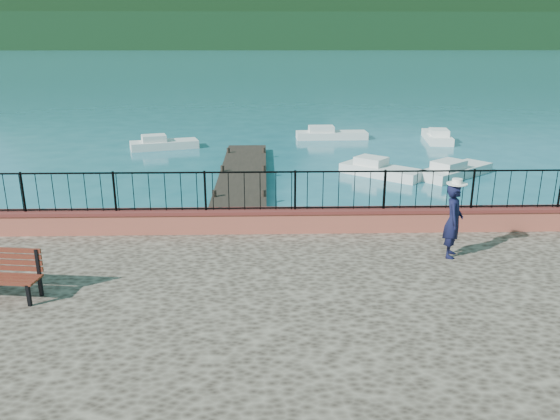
{
  "coord_description": "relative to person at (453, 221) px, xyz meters",
  "views": [
    {
      "loc": [
        -1.02,
        -9.17,
        5.83
      ],
      "look_at": [
        -0.72,
        2.0,
        2.3
      ],
      "focal_mm": 35.0,
      "sensor_mm": 36.0,
      "label": 1
    }
  ],
  "objects": [
    {
      "name": "ground",
      "position": [
        -3.06,
        -1.98,
        -2.03
      ],
      "size": [
        2000.0,
        2000.0,
        0.0
      ],
      "primitive_type": "plane",
      "color": "#19596B",
      "rests_on": "ground"
    },
    {
      "name": "parapet",
      "position": [
        -3.06,
        1.72,
        -0.54
      ],
      "size": [
        28.0,
        0.46,
        0.58
      ],
      "primitive_type": "cube",
      "color": "#A24C3A",
      "rests_on": "promenade"
    },
    {
      "name": "railing",
      "position": [
        -3.06,
        1.72,
        0.23
      ],
      "size": [
        27.0,
        0.05,
        0.95
      ],
      "primitive_type": "cube",
      "color": "black",
      "rests_on": "parapet"
    },
    {
      "name": "dock",
      "position": [
        -5.06,
        10.02,
        -1.88
      ],
      "size": [
        2.0,
        16.0,
        0.3
      ],
      "primitive_type": "cube",
      "color": "#2D231C",
      "rests_on": "ground"
    },
    {
      "name": "far_forest",
      "position": [
        -3.06,
        298.02,
        6.97
      ],
      "size": [
        900.0,
        60.0,
        18.0
      ],
      "primitive_type": "cube",
      "color": "black",
      "rests_on": "ground"
    },
    {
      "name": "foothills",
      "position": [
        -3.06,
        358.02,
        19.97
      ],
      "size": [
        900.0,
        120.0,
        44.0
      ],
      "primitive_type": "cube",
      "color": "black",
      "rests_on": "ground"
    },
    {
      "name": "companion_hill",
      "position": [
        216.94,
        558.02,
        -2.03
      ],
      "size": [
        448.0,
        384.0,
        180.0
      ],
      "primitive_type": "ellipsoid",
      "color": "#142D23",
      "rests_on": "ground"
    },
    {
      "name": "person",
      "position": [
        0.0,
        0.0,
        0.0
      ],
      "size": [
        0.57,
        0.7,
        1.65
      ],
      "primitive_type": "imported",
      "rotation": [
        0.0,
        0.0,
        1.23
      ],
      "color": "black",
      "rests_on": "promenade"
    },
    {
      "name": "hat",
      "position": [
        0.0,
        0.0,
        0.89
      ],
      "size": [
        0.44,
        0.44,
        0.12
      ],
      "primitive_type": "cylinder",
      "color": "white",
      "rests_on": "person"
    },
    {
      "name": "boat_1",
      "position": [
        1.04,
        12.19,
        -1.63
      ],
      "size": [
        3.61,
        3.37,
        0.8
      ],
      "primitive_type": "cube",
      "rotation": [
        0.0,
        0.0,
        -0.71
      ],
      "color": "silver",
      "rests_on": "ground"
    },
    {
      "name": "boat_2",
      "position": [
        4.29,
        12.04,
        -1.63
      ],
      "size": [
        3.86,
        3.44,
        0.8
      ],
      "primitive_type": "cube",
      "rotation": [
        0.0,
        0.0,
        0.67
      ],
      "color": "silver",
      "rests_on": "ground"
    },
    {
      "name": "boat_3",
      "position": [
        -9.66,
        18.77,
        -1.63
      ],
      "size": [
        3.85,
        2.33,
        0.8
      ],
      "primitive_type": "cube",
      "rotation": [
        0.0,
        0.0,
        0.3
      ],
      "color": "silver",
      "rests_on": "ground"
    },
    {
      "name": "boat_4",
      "position": [
        -0.07,
        21.57,
        -1.63
      ],
      "size": [
        4.28,
        1.41,
        0.8
      ],
      "primitive_type": "cube",
      "rotation": [
        0.0,
        0.0,
        0.03
      ],
      "color": "silver",
      "rests_on": "ground"
    },
    {
      "name": "boat_5",
      "position": [
        6.1,
        20.73,
        -1.63
      ],
      "size": [
        1.84,
        4.05,
        0.8
      ],
      "primitive_type": "cube",
      "rotation": [
        0.0,
        0.0,
        1.43
      ],
      "color": "white",
      "rests_on": "ground"
    }
  ]
}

